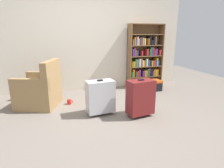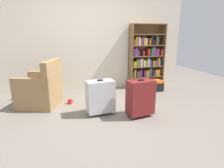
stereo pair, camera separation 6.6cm
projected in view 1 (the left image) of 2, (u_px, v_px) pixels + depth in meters
name	position (u px, v px, depth m)	size (l,w,h in m)	color
ground_plane	(108.00, 123.00, 2.98)	(8.80, 8.80, 0.00)	slate
back_wall	(85.00, 37.00, 4.48)	(5.03, 0.10, 2.60)	beige
bookshelf	(144.00, 57.00, 4.85)	(0.91, 0.28, 1.61)	brown
armchair	(40.00, 90.00, 3.61)	(0.90, 0.90, 0.90)	#9E7A4C
mug	(69.00, 102.00, 3.76)	(0.12, 0.08, 0.10)	red
storage_box	(152.00, 85.00, 4.64)	(0.46, 0.30, 0.26)	black
suitcase_dark_red	(140.00, 97.00, 3.15)	(0.47, 0.31, 0.65)	maroon
suitcase_silver	(100.00, 96.00, 3.23)	(0.49, 0.30, 0.63)	#B7BABF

